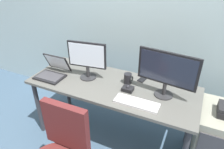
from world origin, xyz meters
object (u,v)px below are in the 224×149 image
Objects in this scene: monitor_side at (87,58)px; coffee_mug at (128,79)px; monitor_main at (167,71)px; cell_phone at (143,79)px; file_cabinet at (217,140)px; keyboard at (137,103)px; trackball_mouse at (128,89)px; laptop at (53,71)px.

monitor_side is 0.49m from coffee_mug.
monitor_main is 3.94× the size of cell_phone.
monitor_main is 0.84m from monitor_side.
monitor_main reaches higher than file_cabinet.
trackball_mouse reaches higher than keyboard.
monitor_main is 4.88× the size of coffee_mug.
cell_phone is (-0.85, 0.14, 0.41)m from file_cabinet.
monitor_side is at bearing 173.58° from trackball_mouse.
keyboard is (0.65, -0.22, -0.23)m from monitor_side.
monitor_main reaches higher than monitor_side.
monitor_main is 0.45m from coffee_mug.
cell_phone reaches higher than file_cabinet.
monitor_side is 0.45m from laptop.
coffee_mug is (0.83, 0.20, 0.01)m from laptop.
coffee_mug is at bearing 124.18° from keyboard.
trackball_mouse reaches higher than file_cabinet.
laptop is at bearing -173.14° from monitor_main.
cell_phone is at bearing 143.54° from monitor_main.
monitor_side is at bearing 160.91° from keyboard.
laptop is 0.85m from coffee_mug.
coffee_mug is (-0.05, 0.13, 0.03)m from trackball_mouse.
monitor_main is at bearing -26.59° from cell_phone.
monitor_side is at bearing -178.82° from monitor_main.
monitor_main is 0.40m from keyboard.
coffee_mug is (-0.97, -0.01, 0.46)m from file_cabinet.
laptop is at bearing 174.77° from keyboard.
cell_phone is (-0.27, 0.20, -0.26)m from monitor_main.
coffee_mug reaches higher than trackball_mouse.
coffee_mug is 0.20m from cell_phone.
laptop is at bearing -161.32° from monitor_side.
file_cabinet is 5.89× the size of coffee_mug.
monitor_main is at bearing -8.09° from coffee_mug.
monitor_main reaches higher than coffee_mug.
monitor_main is at bearing 1.18° from monitor_side.
monitor_main reaches higher than cell_phone.
coffee_mug is (0.44, 0.07, -0.18)m from monitor_side.
keyboard is at bearing -158.29° from file_cabinet.
coffee_mug is (-0.39, 0.06, -0.21)m from monitor_main.
keyboard is 3.58× the size of coffee_mug.
monitor_side is 0.65m from cell_phone.
coffee_mug reaches higher than file_cabinet.
coffee_mug reaches higher than cell_phone.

